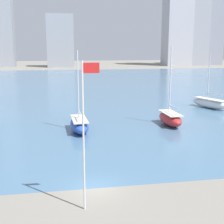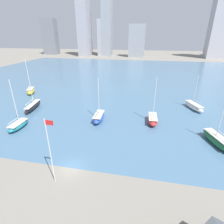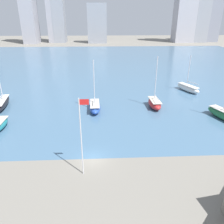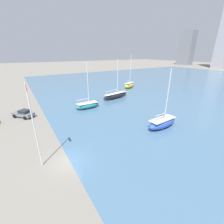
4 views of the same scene
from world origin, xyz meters
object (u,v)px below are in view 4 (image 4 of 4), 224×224
(sailboat_blue, at_px, (162,123))
(sailboat_yellow, at_px, (129,85))
(sailboat_teal, at_px, (87,105))
(sailboat_black, at_px, (116,96))
(flag_pole, at_px, (34,125))
(parked_pickup_gray, at_px, (23,113))

(sailboat_blue, xyz_separation_m, sailboat_yellow, (-31.37, 16.73, 0.18))
(sailboat_teal, relative_size, sailboat_blue, 1.05)
(sailboat_black, distance_m, sailboat_yellow, 16.55)
(flag_pole, distance_m, parked_pickup_gray, 19.83)
(sailboat_black, height_order, sailboat_teal, sailboat_black)
(sailboat_teal, height_order, sailboat_blue, sailboat_teal)
(sailboat_yellow, bearing_deg, sailboat_black, -77.39)
(flag_pole, xyz_separation_m, sailboat_blue, (1.01, 21.64, -4.87))
(sailboat_black, height_order, parked_pickup_gray, sailboat_black)
(sailboat_yellow, relative_size, parked_pickup_gray, 2.56)
(flag_pole, relative_size, sailboat_black, 0.91)
(parked_pickup_gray, bearing_deg, flag_pole, 53.92)
(sailboat_yellow, bearing_deg, sailboat_teal, -85.08)
(sailboat_black, xyz_separation_m, sailboat_blue, (21.56, -3.41, 0.04))
(sailboat_black, distance_m, sailboat_blue, 21.82)
(flag_pole, height_order, parked_pickup_gray, flag_pole)
(flag_pole, xyz_separation_m, sailboat_yellow, (-30.36, 38.36, -4.69))
(sailboat_blue, relative_size, parked_pickup_gray, 2.20)
(flag_pole, xyz_separation_m, sailboat_black, (-20.55, 25.04, -4.91))
(sailboat_teal, bearing_deg, parked_pickup_gray, -99.63)
(sailboat_teal, xyz_separation_m, parked_pickup_gray, (-2.28, -14.62, 0.03))
(sailboat_blue, bearing_deg, sailboat_teal, -158.65)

